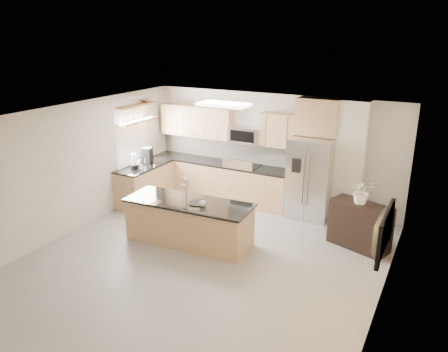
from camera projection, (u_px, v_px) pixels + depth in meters
The scene contains 27 objects.
floor at pixel (201, 262), 7.79m from camera, with size 6.50×6.50×0.00m, color #9C9894.
ceiling at pixel (199, 118), 6.97m from camera, with size 6.00×6.50×0.02m, color silver.
wall_back at pixel (273, 150), 10.11m from camera, with size 6.00×0.02×2.60m, color beige.
wall_front at pixel (44, 289), 4.66m from camera, with size 6.00×0.02×2.60m, color beige.
wall_left at pixel (72, 169), 8.72m from camera, with size 0.02×6.50×2.60m, color beige.
wall_right at pixel (386, 230), 6.05m from camera, with size 0.02×6.50×2.60m, color beige.
back_counter at pixel (220, 180), 10.65m from camera, with size 3.55×0.66×1.44m.
left_counter at pixel (145, 184), 10.39m from camera, with size 0.66×1.50×0.92m.
range at pixel (243, 184), 10.36m from camera, with size 0.76×0.64×1.14m.
upper_cabinets at pixel (220, 124), 10.38m from camera, with size 3.50×0.33×0.75m.
microwave at pixel (246, 135), 10.10m from camera, with size 0.76×0.40×0.40m.
refrigerator at pixel (311, 178), 9.45m from camera, with size 0.92×0.78×1.78m.
partition_column at pixel (350, 162), 9.17m from camera, with size 0.60×0.30×2.60m, color silver.
window at pixel (131, 134), 10.15m from camera, with size 0.04×1.15×1.65m.
shelf_lower at pixel (138, 121), 10.09m from camera, with size 0.30×1.20×0.04m, color #9C663E.
shelf_upper at pixel (137, 105), 9.97m from camera, with size 0.30×1.20×0.04m, color #9C663E.
ceiling_fixture at pixel (224, 104), 8.51m from camera, with size 1.00×0.50×0.06m, color white.
island at pixel (189, 222), 8.40m from camera, with size 2.50×1.03×1.27m.
credenza at pixel (360, 226), 8.20m from camera, with size 1.11×0.47×0.89m, color black.
cup at pixel (203, 204), 8.02m from camera, with size 0.12×0.12×0.10m, color white.
platter at pixel (197, 203), 8.18m from camera, with size 0.34×0.34×0.02m, color black.
blender at pixel (134, 163), 9.92m from camera, with size 0.16×0.16×0.36m.
kettle at pixel (139, 163), 10.02m from camera, with size 0.21×0.21×0.26m.
coffee_maker at pixel (147, 156), 10.35m from camera, with size 0.27×0.30×0.38m.
bowl at pixel (147, 100), 10.26m from camera, with size 0.42×0.42×0.10m, color silver.
flower_vase at pixel (363, 185), 7.95m from camera, with size 0.64×0.56×0.71m, color white.
television at pixel (377, 231), 5.90m from camera, with size 1.08×0.14×0.62m, color black.
Camera 1 is at (3.61, -5.91, 3.92)m, focal length 35.00 mm.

